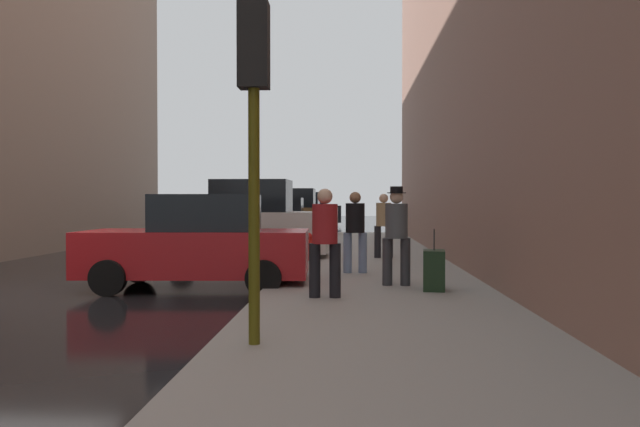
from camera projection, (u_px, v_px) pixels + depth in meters
ground_plane at (27, 299)px, 10.64m from camera, size 120.00×120.00×0.00m
sidewalk at (380, 297)px, 10.34m from camera, size 4.00×40.00×0.15m
parked_red_hatchback at (199, 244)px, 11.80m from camera, size 4.27×2.19×1.79m
parked_white_van at (247, 224)px, 17.22m from camera, size 4.64×2.14×2.25m
parked_blue_sedan at (272, 223)px, 22.91m from camera, size 4.23×2.11×1.79m
parked_bronze_suv at (289, 215)px, 29.06m from camera, size 4.62×2.10×2.25m
parked_silver_sedan at (299, 216)px, 34.84m from camera, size 4.24×2.14×1.79m
parked_black_suv at (307, 211)px, 41.00m from camera, size 4.61×2.07×2.25m
fire_hydrant at (309, 247)px, 15.90m from camera, size 0.42×0.22×0.70m
traffic_light at (254, 97)px, 6.56m from camera, size 0.32×0.32×3.60m
pedestrian_with_beanie at (396, 231)px, 11.16m from camera, size 0.51×0.42×1.78m
pedestrian_in_tan_coat at (384, 222)px, 16.57m from camera, size 0.52×0.44×1.71m
pedestrian_in_jeans at (355, 228)px, 13.13m from camera, size 0.51×0.42×1.71m
pedestrian_in_red_jacket at (325, 237)px, 9.76m from camera, size 0.50×0.41×1.71m
rolling_suitcase at (434, 270)px, 10.59m from camera, size 0.43×0.60×1.04m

